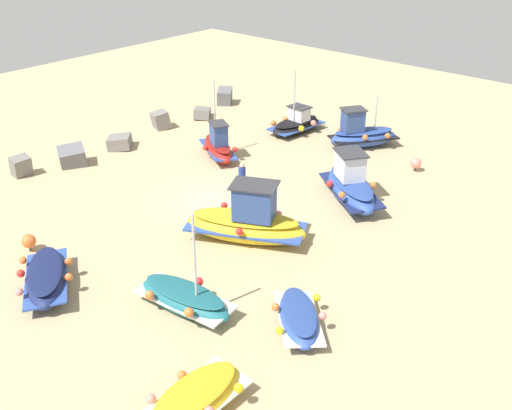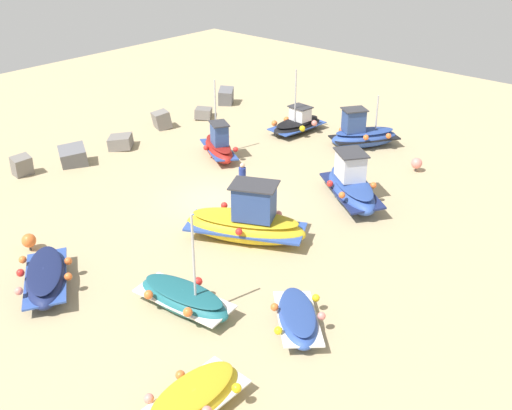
{
  "view_description": "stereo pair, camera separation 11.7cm",
  "coord_description": "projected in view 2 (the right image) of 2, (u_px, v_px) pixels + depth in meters",
  "views": [
    {
      "loc": [
        -17.93,
        -18.22,
        12.59
      ],
      "look_at": [
        -0.45,
        -2.86,
        0.9
      ],
      "focal_mm": 44.63,
      "sensor_mm": 36.0,
      "label": 1
    },
    {
      "loc": [
        -17.86,
        -18.3,
        12.59
      ],
      "look_at": [
        -0.45,
        -2.86,
        0.9
      ],
      "focal_mm": 44.63,
      "sensor_mm": 36.0,
      "label": 2
    }
  ],
  "objects": [
    {
      "name": "fishing_boat_4",
      "position": [
        193.0,
        399.0,
        16.84
      ],
      "size": [
        3.26,
        1.85,
        0.91
      ],
      "rotation": [
        0.0,
        0.0,
        0.02
      ],
      "color": "gold",
      "rests_on": "ground_plane"
    },
    {
      "name": "fishing_boat_7",
      "position": [
        184.0,
        298.0,
        20.93
      ],
      "size": [
        1.89,
        3.74,
        3.76
      ],
      "rotation": [
        0.0,
        0.0,
        1.68
      ],
      "color": "#1E6670",
      "rests_on": "ground_plane"
    },
    {
      "name": "fishing_boat_2",
      "position": [
        298.0,
        318.0,
        20.09
      ],
      "size": [
        2.98,
        3.04,
        0.8
      ],
      "rotation": [
        0.0,
        0.0,
        0.81
      ],
      "color": "#2D4C9E",
      "rests_on": "ground_plane"
    },
    {
      "name": "person_walking",
      "position": [
        242.0,
        177.0,
        28.41
      ],
      "size": [
        0.32,
        0.32,
        1.63
      ],
      "rotation": [
        0.0,
        0.0,
        4.89
      ],
      "color": "brown",
      "rests_on": "ground_plane"
    },
    {
      "name": "mooring_buoy_1",
      "position": [
        417.0,
        163.0,
        31.13
      ],
      "size": [
        0.54,
        0.54,
        0.71
      ],
      "color": "#3F3F42",
      "rests_on": "ground_plane"
    },
    {
      "name": "fishing_boat_0",
      "position": [
        363.0,
        135.0,
        34.06
      ],
      "size": [
        3.95,
        3.35,
        2.81
      ],
      "rotation": [
        0.0,
        0.0,
        2.56
      ],
      "color": "#2D4C9E",
      "rests_on": "ground_plane"
    },
    {
      "name": "mooring_buoy_0",
      "position": [
        29.0,
        241.0,
        24.4
      ],
      "size": [
        0.55,
        0.55,
        0.69
      ],
      "color": "#3F3F42",
      "rests_on": "ground_plane"
    },
    {
      "name": "ground_plane",
      "position": [
        215.0,
        201.0,
        28.44
      ],
      "size": [
        54.44,
        54.44,
        0.0
      ],
      "primitive_type": "plane",
      "color": "tan"
    },
    {
      "name": "fishing_boat_6",
      "position": [
        298.0,
        124.0,
        36.16
      ],
      "size": [
        3.64,
        2.16,
        3.68
      ],
      "rotation": [
        0.0,
        0.0,
        6.19
      ],
      "color": "black",
      "rests_on": "ground_plane"
    },
    {
      "name": "fishing_boat_3",
      "position": [
        351.0,
        186.0,
        28.06
      ],
      "size": [
        3.83,
        4.49,
        2.32
      ],
      "rotation": [
        0.0,
        0.0,
        0.95
      ],
      "color": "#2D4C9E",
      "rests_on": "ground_plane"
    },
    {
      "name": "fishing_boat_5",
      "position": [
        46.0,
        277.0,
        22.04
      ],
      "size": [
        3.23,
        3.88,
        0.95
      ],
      "rotation": [
        0.0,
        0.0,
        0.99
      ],
      "color": "navy",
      "rests_on": "ground_plane"
    },
    {
      "name": "fishing_boat_8",
      "position": [
        219.0,
        146.0,
        32.64
      ],
      "size": [
        2.67,
        3.49,
        4.02
      ],
      "rotation": [
        0.0,
        0.0,
        4.2
      ],
      "color": "maroon",
      "rests_on": "ground_plane"
    },
    {
      "name": "breakwater_rocks",
      "position": [
        102.0,
        143.0,
        33.62
      ],
      "size": [
        22.79,
        2.87,
        1.21
      ],
      "color": "#4C5156",
      "rests_on": "ground_plane"
    },
    {
      "name": "fishing_boat_1",
      "position": [
        247.0,
        222.0,
        24.91
      ],
      "size": [
        3.65,
        5.07,
        2.52
      ],
      "rotation": [
        0.0,
        0.0,
        5.18
      ],
      "color": "gold",
      "rests_on": "ground_plane"
    }
  ]
}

